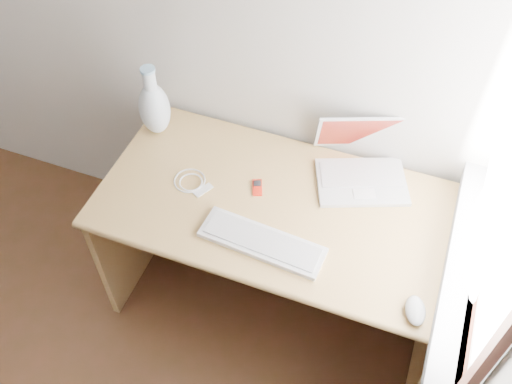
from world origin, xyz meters
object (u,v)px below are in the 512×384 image
at_px(desk, 285,221).
at_px(external_keyboard, 262,242).
at_px(laptop, 366,166).
at_px(vase, 154,107).

relative_size(desk, external_keyboard, 2.99).
height_order(laptop, external_keyboard, laptop).
bearing_deg(desk, external_keyboard, -90.68).
relative_size(external_keyboard, vase, 1.42).
distance_m(desk, laptop, 0.41).
height_order(laptop, vase, vase).
relative_size(laptop, external_keyboard, 0.88).
bearing_deg(vase, laptop, 3.95).
bearing_deg(desk, laptop, 33.83).
bearing_deg(laptop, vase, 162.27).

